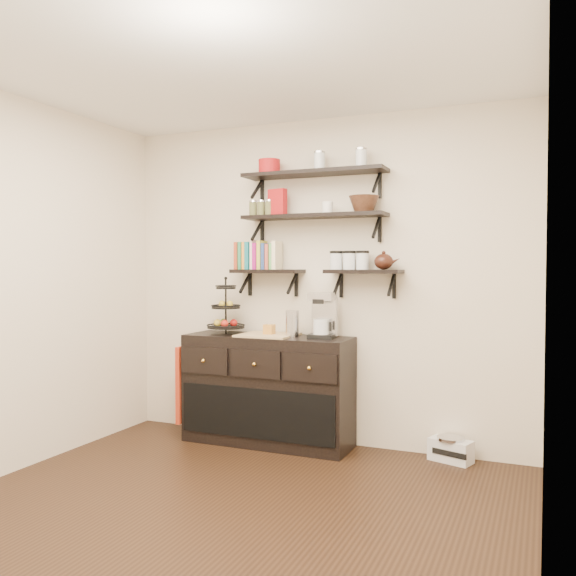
{
  "coord_description": "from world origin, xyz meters",
  "views": [
    {
      "loc": [
        1.76,
        -3.04,
        1.47
      ],
      "look_at": [
        -0.03,
        1.15,
        1.31
      ],
      "focal_mm": 38.0,
      "sensor_mm": 36.0,
      "label": 1
    }
  ],
  "objects_px": {
    "fruit_stand": "(226,315)",
    "coffee_maker": "(323,316)",
    "sideboard": "(268,389)",
    "radio": "(451,449)"
  },
  "relations": [
    {
      "from": "sideboard",
      "to": "coffee_maker",
      "type": "xyz_separation_m",
      "value": [
        0.48,
        0.03,
        0.62
      ]
    },
    {
      "from": "sideboard",
      "to": "fruit_stand",
      "type": "distance_m",
      "value": 0.72
    },
    {
      "from": "radio",
      "to": "sideboard",
      "type": "bearing_deg",
      "value": -157.24
    },
    {
      "from": "sideboard",
      "to": "coffee_maker",
      "type": "distance_m",
      "value": 0.79
    },
    {
      "from": "fruit_stand",
      "to": "radio",
      "type": "bearing_deg",
      "value": 3.28
    },
    {
      "from": "coffee_maker",
      "to": "fruit_stand",
      "type": "bearing_deg",
      "value": 177.73
    },
    {
      "from": "coffee_maker",
      "to": "radio",
      "type": "bearing_deg",
      "value": 1.15
    },
    {
      "from": "sideboard",
      "to": "coffee_maker",
      "type": "bearing_deg",
      "value": 3.0
    },
    {
      "from": "fruit_stand",
      "to": "coffee_maker",
      "type": "xyz_separation_m",
      "value": [
        0.87,
        0.02,
        0.01
      ]
    },
    {
      "from": "coffee_maker",
      "to": "radio",
      "type": "xyz_separation_m",
      "value": [
        0.99,
        0.08,
        -0.98
      ]
    }
  ]
}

